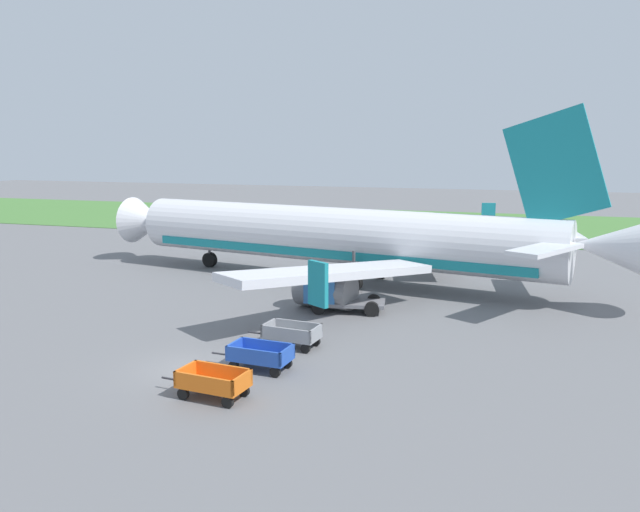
{
  "coord_description": "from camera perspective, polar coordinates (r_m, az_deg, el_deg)",
  "views": [
    {
      "loc": [
        12.6,
        -22.35,
        9.19
      ],
      "look_at": [
        2.0,
        11.96,
        2.8
      ],
      "focal_mm": 35.55,
      "sensor_mm": 36.0,
      "label": 1
    }
  ],
  "objects": [
    {
      "name": "ground_plane",
      "position": [
        27.25,
        -11.7,
        -9.83
      ],
      "size": [
        220.0,
        220.0,
        0.0
      ],
      "primitive_type": "plane",
      "color": "slate"
    },
    {
      "name": "grass_strip",
      "position": [
        74.68,
        7.33,
        2.96
      ],
      "size": [
        220.0,
        28.0,
        0.06
      ],
      "primitive_type": "cube",
      "color": "#477A38",
      "rests_on": "ground"
    },
    {
      "name": "airplane",
      "position": [
        42.01,
        2.53,
        1.68
      ],
      "size": [
        37.5,
        30.29,
        11.34
      ],
      "color": "silver",
      "rests_on": "ground"
    },
    {
      "name": "baggage_cart_nearest",
      "position": [
        23.86,
        -9.6,
        -11.15
      ],
      "size": [
        3.61,
        1.67,
        1.07
      ],
      "color": "orange",
      "rests_on": "ground"
    },
    {
      "name": "baggage_cart_second_in_row",
      "position": [
        26.42,
        -5.41,
        -8.92
      ],
      "size": [
        3.6,
        1.6,
        1.07
      ],
      "color": "#234CB2",
      "rests_on": "ground"
    },
    {
      "name": "baggage_cart_third_in_row",
      "position": [
        29.15,
        -2.58,
        -7.05
      ],
      "size": [
        3.61,
        1.67,
        1.07
      ],
      "color": "gray",
      "rests_on": "ground"
    },
    {
      "name": "service_truck_beside_carts",
      "position": [
        35.17,
        0.9,
        -3.21
      ],
      "size": [
        4.62,
        2.58,
        2.1
      ],
      "color": "slate",
      "rests_on": "ground"
    }
  ]
}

